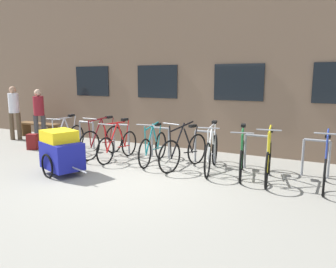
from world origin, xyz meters
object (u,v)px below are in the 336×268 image
person_browsing (14,109)px  bicycle_white (211,152)px  bicycle_green (242,157)px  bike_trailer (61,151)px  bicycle_maroon (102,141)px  bicycle_teal (153,147)px  person_by_bench (39,112)px  wooden_bench (39,127)px  bicycle_red (118,145)px  bicycle_yellow (268,161)px  bicycle_blue (325,167)px  bicycle_black (184,151)px  backpack (33,142)px  bicycle_silver (65,138)px

person_browsing → bicycle_white: bearing=-3.9°
bicycle_green → bike_trailer: (-3.36, -1.69, 0.12)m
bike_trailer → bicycle_maroon: bearing=99.1°
bicycle_teal → person_by_bench: person_by_bench is taller
bicycle_maroon → person_browsing: (-3.96, 0.53, 0.60)m
bicycle_white → wooden_bench: bicycle_white is taller
bicycle_red → bicycle_green: bearing=2.3°
bicycle_red → person_by_bench: 3.76m
bicycle_teal → person_by_bench: (-4.55, 0.69, 0.58)m
bicycle_maroon → bicycle_red: bearing=-10.9°
bicycle_maroon → bicycle_teal: bearing=1.1°
bicycle_yellow → bicycle_teal: bearing=177.5°
bicycle_white → bicycle_yellow: bearing=-6.8°
person_browsing → bicycle_red: bearing=-8.0°
bicycle_red → person_browsing: bearing=172.0°
bicycle_blue → wooden_bench: 8.98m
bicycle_teal → bicycle_red: (-0.93, -0.14, -0.00)m
bicycle_green → bicycle_white: 0.68m
bicycle_maroon → bicycle_yellow: bicycle_yellow is taller
bicycle_teal → person_browsing: 5.52m
bicycle_black → wooden_bench: bearing=167.9°
bicycle_red → backpack: 2.84m
bicycle_teal → backpack: bicycle_teal is taller
bicycle_teal → bicycle_green: bearing=-0.4°
bicycle_silver → bicycle_black: (3.52, 0.03, 0.01)m
bicycle_blue → bicycle_white: (-2.26, 0.09, 0.03)m
bicycle_maroon → bicycle_yellow: size_ratio=1.00×
bicycle_silver → bicycle_red: bearing=-0.7°
bicycle_silver → wooden_bench: bicycle_silver is taller
bicycle_yellow → person_browsing: size_ratio=0.99×
person_by_bench → wooden_bench: bearing=140.7°
bicycle_white → wooden_bench: size_ratio=1.10×
bicycle_red → wooden_bench: bicycle_red is taller
bicycle_silver → bicycle_blue: bicycle_blue is taller
bicycle_yellow → bicycle_black: bearing=178.9°
bicycle_green → wooden_bench: bearing=170.5°
wooden_bench → bicycle_teal: bearing=-13.1°
person_by_bench → person_browsing: 0.93m
bicycle_silver → bicycle_red: size_ratio=1.00×
bicycle_red → backpack: bicycle_red is taller
bicycle_maroon → bicycle_blue: (5.21, -0.04, -0.03)m
bicycle_silver → bicycle_white: bicycle_white is taller
bike_trailer → bicycle_yellow: bearing=22.1°
bicycle_silver → backpack: bearing=-170.4°
bicycle_blue → backpack: size_ratio=3.77×
bicycle_maroon → bike_trailer: 1.70m
backpack → bicycle_white: bearing=-21.1°
bike_trailer → person_browsing: size_ratio=0.85×
person_browsing → wooden_bench: bearing=68.7°
person_by_bench → backpack: person_by_bench is taller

